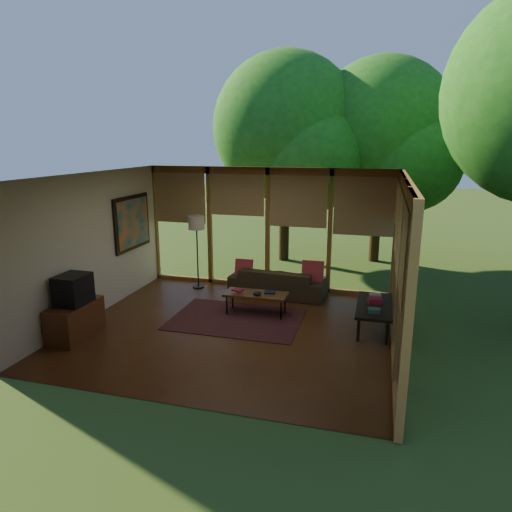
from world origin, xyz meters
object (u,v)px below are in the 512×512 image
(sofa, at_px, (278,282))
(media_cabinet, at_px, (75,320))
(coffee_table, at_px, (256,295))
(floor_lamp, at_px, (197,227))
(side_console, at_px, (374,307))
(television, at_px, (73,289))

(sofa, height_order, media_cabinet, media_cabinet)
(sofa, xyz_separation_m, coffee_table, (-0.16, -1.22, 0.09))
(floor_lamp, xyz_separation_m, side_console, (3.91, -1.38, -1.00))
(side_console, bearing_deg, floor_lamp, 160.50)
(sofa, xyz_separation_m, media_cabinet, (-2.83, -3.04, 0.00))
(television, relative_size, coffee_table, 0.46)
(media_cabinet, distance_m, floor_lamp, 3.41)
(media_cabinet, height_order, floor_lamp, floor_lamp)
(media_cabinet, distance_m, coffee_table, 3.24)
(television, xyz_separation_m, side_console, (4.85, 1.69, -0.44))
(media_cabinet, relative_size, television, 1.82)
(side_console, bearing_deg, television, -160.74)
(sofa, relative_size, coffee_table, 1.70)
(television, distance_m, coffee_table, 3.25)
(coffee_table, bearing_deg, side_console, -3.29)
(television, height_order, floor_lamp, floor_lamp)
(media_cabinet, height_order, television, television)
(television, bearing_deg, media_cabinet, 180.00)
(sofa, distance_m, television, 4.17)
(television, distance_m, side_console, 5.16)
(sofa, height_order, side_console, sofa)
(media_cabinet, distance_m, side_console, 5.16)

